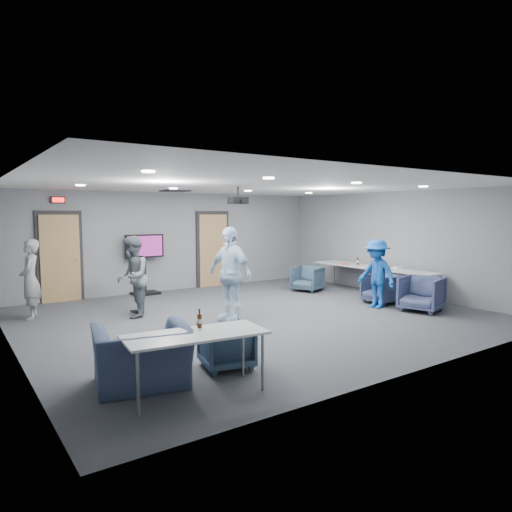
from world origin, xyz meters
TOP-DOWN VIEW (x-y plane):
  - floor at (0.00, 0.00)m, footprint 9.00×9.00m
  - ceiling at (0.00, 0.00)m, footprint 9.00×9.00m
  - wall_back at (0.00, 4.00)m, footprint 9.00×0.02m
  - wall_front at (0.00, -4.00)m, footprint 9.00×0.02m
  - wall_left at (-4.50, 0.00)m, footprint 0.02×8.00m
  - wall_right at (4.50, 0.00)m, footprint 0.02×8.00m
  - door_left at (-3.00, 3.95)m, footprint 1.06×0.17m
  - door_right at (1.20, 3.95)m, footprint 1.06×0.17m
  - exit_sign at (-3.00, 3.93)m, footprint 0.32×0.08m
  - hvac_diffuser at (-0.50, 2.80)m, footprint 0.60×0.60m
  - downlights at (0.00, 0.00)m, footprint 6.18×3.78m
  - person_a at (-3.90, 2.35)m, footprint 0.52×0.67m
  - person_b at (-2.15, 1.35)m, footprint 0.90×1.00m
  - person_c at (-0.66, -0.05)m, footprint 0.71×1.18m
  - person_d at (2.70, -0.88)m, footprint 0.58×1.00m
  - chair_right_a at (2.90, 1.70)m, footprint 0.97×0.96m
  - chair_right_b at (3.23, -0.60)m, footprint 0.77×0.74m
  - chair_right_c at (3.22, -1.68)m, footprint 1.03×1.02m
  - chair_front_a at (-2.16, -2.40)m, footprint 0.80×0.82m
  - chair_front_b at (-3.37, -2.40)m, footprint 1.33×1.22m
  - table_right_a at (4.00, 1.22)m, footprint 0.82×1.96m
  - table_right_b at (4.00, -0.68)m, footprint 0.70×1.68m
  - table_front_left at (-2.93, -3.00)m, footprint 1.73×0.87m
  - bottle_front at (-2.77, -2.78)m, footprint 0.06×0.06m
  - bottle_right at (4.07, 0.95)m, footprint 0.06×0.06m
  - snack_box at (3.75, 1.14)m, footprint 0.19×0.15m
  - wrapper at (4.20, -0.30)m, footprint 0.25×0.20m
  - tv_stand at (-0.96, 3.75)m, footprint 1.03×0.49m
  - projector at (-0.14, 0.46)m, footprint 0.39×0.37m

SIDE VIEW (x-z plane):
  - floor at x=0.00m, z-range 0.00..0.00m
  - chair_front_a at x=-2.16m, z-range 0.00..0.63m
  - chair_right_a at x=2.90m, z-range 0.00..0.68m
  - chair_right_b at x=3.23m, z-range 0.00..0.69m
  - chair_front_b at x=-3.37m, z-range 0.00..0.74m
  - chair_right_c at x=3.22m, z-range 0.00..0.76m
  - table_front_left at x=-2.93m, z-range 0.32..1.05m
  - table_right_b at x=4.00m, z-range 0.32..1.05m
  - table_right_a at x=4.00m, z-range 0.32..1.05m
  - snack_box at x=3.75m, z-range 0.73..0.77m
  - wrapper at x=4.20m, z-range 0.73..0.78m
  - person_d at x=2.70m, z-range 0.00..1.55m
  - person_a at x=-3.90m, z-range 0.00..1.62m
  - bottle_front at x=-2.77m, z-range 0.70..0.93m
  - bottle_right at x=4.07m, z-range 0.70..0.94m
  - person_b at x=-2.15m, z-range 0.00..1.67m
  - tv_stand at x=-0.96m, z-range 0.11..1.69m
  - person_c at x=-0.66m, z-range 0.00..1.87m
  - door_left at x=-3.00m, z-range -0.05..2.19m
  - door_right at x=1.20m, z-range -0.05..2.19m
  - wall_back at x=0.00m, z-range 0.00..2.70m
  - wall_front at x=0.00m, z-range 0.00..2.70m
  - wall_left at x=-4.50m, z-range 0.00..2.70m
  - wall_right at x=4.50m, z-range 0.00..2.70m
  - projector at x=-0.14m, z-range 2.22..2.58m
  - exit_sign at x=-3.00m, z-range 2.37..2.53m
  - downlights at x=0.00m, z-range 2.67..2.69m
  - hvac_diffuser at x=-0.50m, z-range 2.67..2.70m
  - ceiling at x=0.00m, z-range 2.70..2.70m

